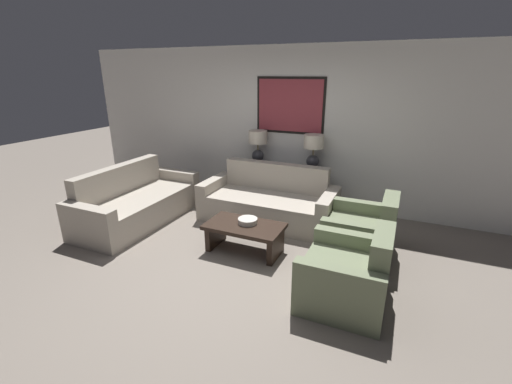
{
  "coord_description": "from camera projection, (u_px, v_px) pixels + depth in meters",
  "views": [
    {
      "loc": [
        1.85,
        -3.12,
        2.23
      ],
      "look_at": [
        0.03,
        0.98,
        0.65
      ],
      "focal_mm": 24.0,
      "sensor_mm": 36.0,
      "label": 1
    }
  ],
  "objects": [
    {
      "name": "ground_plane",
      "position": [
        221.0,
        267.0,
        4.14
      ],
      "size": [
        20.0,
        20.0,
        0.0
      ],
      "primitive_type": "plane",
      "color": "slate"
    },
    {
      "name": "decorative_bowl",
      "position": [
        248.0,
        221.0,
        4.42
      ],
      "size": [
        0.25,
        0.25,
        0.07
      ],
      "color": "beige",
      "rests_on": "coffee_table"
    },
    {
      "name": "table_lamp_left",
      "position": [
        258.0,
        143.0,
        5.88
      ],
      "size": [
        0.32,
        0.32,
        0.56
      ],
      "color": "#333338",
      "rests_on": "console_table"
    },
    {
      "name": "coffee_table",
      "position": [
        245.0,
        232.0,
        4.42
      ],
      "size": [
        1.0,
        0.56,
        0.38
      ],
      "color": "black",
      "rests_on": "ground_plane"
    },
    {
      "name": "console_table",
      "position": [
        284.0,
        186.0,
        5.93
      ],
      "size": [
        1.39,
        0.37,
        0.72
      ],
      "color": "black",
      "rests_on": "ground_plane"
    },
    {
      "name": "back_wall",
      "position": [
        290.0,
        128.0,
        5.84
      ],
      "size": [
        8.25,
        0.12,
        2.65
      ],
      "color": "silver",
      "rests_on": "ground_plane"
    },
    {
      "name": "armchair_near_back_wall",
      "position": [
        362.0,
        235.0,
        4.32
      ],
      "size": [
        0.82,
        0.91,
        0.83
      ],
      "color": "#707A5B",
      "rests_on": "ground_plane"
    },
    {
      "name": "couch_by_side",
      "position": [
        137.0,
        203.0,
        5.36
      ],
      "size": [
        0.9,
        2.07,
        0.86
      ],
      "color": "#ADA393",
      "rests_on": "ground_plane"
    },
    {
      "name": "couch_by_back_wall",
      "position": [
        269.0,
        203.0,
        5.37
      ],
      "size": [
        2.07,
        0.9,
        0.86
      ],
      "color": "#ADA393",
      "rests_on": "ground_plane"
    },
    {
      "name": "table_lamp_right",
      "position": [
        313.0,
        148.0,
        5.51
      ],
      "size": [
        0.32,
        0.32,
        0.56
      ],
      "color": "#333338",
      "rests_on": "console_table"
    },
    {
      "name": "armchair_near_camera",
      "position": [
        348.0,
        276.0,
        3.44
      ],
      "size": [
        0.82,
        0.91,
        0.83
      ],
      "color": "#707A5B",
      "rests_on": "ground_plane"
    }
  ]
}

